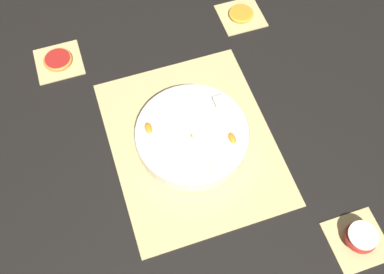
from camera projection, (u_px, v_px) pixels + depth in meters
name	position (u px, v px, depth m)	size (l,w,h in m)	color
ground_plane	(192.00, 142.00, 1.14)	(6.00, 6.00, 0.00)	black
bamboo_mat_center	(192.00, 141.00, 1.13)	(0.49, 0.40, 0.01)	#D6B775
coaster_mat_near_left	(357.00, 240.00, 1.01)	(0.13, 0.13, 0.01)	#D6B775
coaster_mat_near_right	(241.00, 15.00, 1.34)	(0.13, 0.13, 0.01)	#D6B775
coaster_mat_far_right	(59.00, 62.00, 1.25)	(0.13, 0.13, 0.01)	#D6B775
fruit_salad_bowl	(192.00, 135.00, 1.10)	(0.28, 0.28, 0.06)	silver
apple_half	(361.00, 237.00, 0.99)	(0.07, 0.07, 0.04)	#B72D23
orange_slice_whole	(241.00, 14.00, 1.33)	(0.07, 0.07, 0.01)	orange
grapefruit_slice	(58.00, 60.00, 1.25)	(0.08, 0.08, 0.01)	#B2231E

